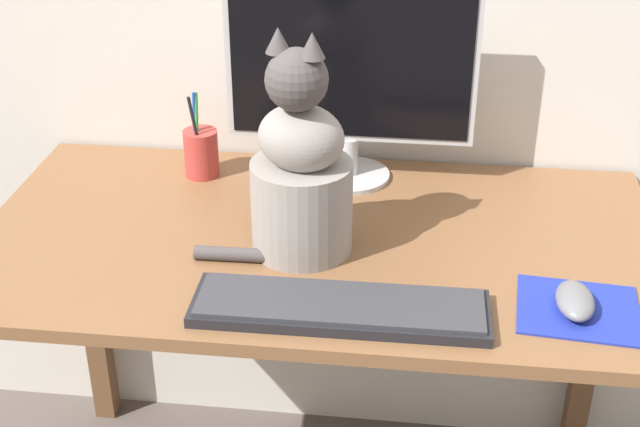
{
  "coord_description": "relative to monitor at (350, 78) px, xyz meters",
  "views": [
    {
      "loc": [
        0.17,
        -1.41,
        1.57
      ],
      "look_at": [
        0.02,
        -0.14,
        0.87
      ],
      "focal_mm": 50.0,
      "sensor_mm": 36.0,
      "label": 1
    }
  ],
  "objects": [
    {
      "name": "monitor",
      "position": [
        0.0,
        0.0,
        0.0
      ],
      "size": [
        0.5,
        0.17,
        0.4
      ],
      "color": "#B2B2B7",
      "rests_on": "desk"
    },
    {
      "name": "mousepad_right",
      "position": [
        0.41,
        -0.44,
        -0.22
      ],
      "size": [
        0.21,
        0.19,
        0.0
      ],
      "rotation": [
        0.0,
        0.0,
        -0.09
      ],
      "color": "#1E2D9E",
      "rests_on": "desk"
    },
    {
      "name": "keyboard",
      "position": [
        0.03,
        -0.49,
        -0.21
      ],
      "size": [
        0.48,
        0.14,
        0.02
      ],
      "rotation": [
        0.0,
        0.0,
        0.01
      ],
      "color": "black",
      "rests_on": "desk"
    },
    {
      "name": "desk",
      "position": [
        -0.03,
        -0.25,
        -0.33
      ],
      "size": [
        1.26,
        0.69,
        0.75
      ],
      "color": "brown",
      "rests_on": "ground_plane"
    },
    {
      "name": "computer_mouse_right",
      "position": [
        0.4,
        -0.44,
        -0.2
      ],
      "size": [
        0.06,
        0.11,
        0.04
      ],
      "color": "slate",
      "rests_on": "mousepad_right"
    },
    {
      "name": "cat",
      "position": [
        -0.06,
        -0.3,
        -0.07
      ],
      "size": [
        0.3,
        0.23,
        0.41
      ],
      "rotation": [
        0.0,
        0.0,
        -0.33
      ],
      "color": "gray",
      "rests_on": "desk"
    },
    {
      "name": "pen_cup",
      "position": [
        -0.31,
        -0.02,
        -0.17
      ],
      "size": [
        0.07,
        0.07,
        0.18
      ],
      "color": "#B23833",
      "rests_on": "desk"
    }
  ]
}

